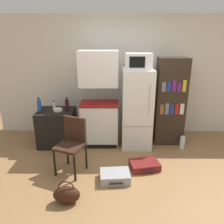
% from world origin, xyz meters
% --- Properties ---
extents(ground_plane, '(24.00, 24.00, 0.00)m').
position_xyz_m(ground_plane, '(0.00, 0.00, 0.00)').
color(ground_plane, olive).
extents(wall_back, '(6.40, 0.10, 2.55)m').
position_xyz_m(wall_back, '(0.20, 2.00, 1.28)').
color(wall_back, silver).
rests_on(wall_back, ground_plane).
extents(side_table, '(0.71, 0.61, 0.72)m').
position_xyz_m(side_table, '(-1.53, 1.29, 0.36)').
color(side_table, black).
rests_on(side_table, ground_plane).
extents(kitchen_hutch, '(0.75, 0.52, 1.87)m').
position_xyz_m(kitchen_hutch, '(-0.66, 1.35, 0.87)').
color(kitchen_hutch, white).
rests_on(kitchen_hutch, ground_plane).
extents(refrigerator, '(0.57, 0.65, 1.55)m').
position_xyz_m(refrigerator, '(0.07, 1.29, 0.77)').
color(refrigerator, silver).
rests_on(refrigerator, ground_plane).
extents(microwave, '(0.47, 0.37, 0.28)m').
position_xyz_m(microwave, '(0.07, 1.28, 1.69)').
color(microwave, silver).
rests_on(microwave, refrigerator).
extents(bookshelf, '(0.57, 0.37, 1.74)m').
position_xyz_m(bookshelf, '(0.75, 1.42, 0.87)').
color(bookshelf, '#2D2319').
rests_on(bookshelf, ground_plane).
extents(bottle_wine_dark, '(0.08, 0.08, 0.27)m').
position_xyz_m(bottle_wine_dark, '(-1.29, 1.30, 0.84)').
color(bottle_wine_dark, black).
rests_on(bottle_wine_dark, side_table).
extents(bottle_blue_soda, '(0.08, 0.08, 0.28)m').
position_xyz_m(bottle_blue_soda, '(-1.83, 1.25, 0.84)').
color(bottle_blue_soda, '#1E47A3').
rests_on(bottle_blue_soda, side_table).
extents(bottle_clear_short, '(0.07, 0.07, 0.16)m').
position_xyz_m(bottle_clear_short, '(-1.59, 1.41, 0.79)').
color(bottle_clear_short, silver).
rests_on(bottle_clear_short, side_table).
extents(bowl, '(0.18, 0.18, 0.05)m').
position_xyz_m(bowl, '(-1.48, 1.27, 0.75)').
color(bowl, silver).
rests_on(bowl, side_table).
extents(chair, '(0.52, 0.52, 0.90)m').
position_xyz_m(chair, '(-1.04, 0.37, 0.54)').
color(chair, black).
rests_on(chair, ground_plane).
extents(suitcase_large_flat, '(0.53, 0.41, 0.12)m').
position_xyz_m(suitcase_large_flat, '(0.14, 0.40, 0.06)').
color(suitcase_large_flat, maroon).
rests_on(suitcase_large_flat, ground_plane).
extents(suitcase_small_flat, '(0.48, 0.38, 0.14)m').
position_xyz_m(suitcase_small_flat, '(-0.35, 0.07, 0.07)').
color(suitcase_small_flat, '#99999E').
rests_on(suitcase_small_flat, ground_plane).
extents(handbag, '(0.36, 0.20, 0.33)m').
position_xyz_m(handbag, '(-1.00, -0.41, 0.12)').
color(handbag, '#33190F').
rests_on(handbag, ground_plane).
extents(water_bottle_front, '(0.10, 0.10, 0.32)m').
position_xyz_m(water_bottle_front, '(0.98, 1.10, 0.13)').
color(water_bottle_front, silver).
rests_on(water_bottle_front, ground_plane).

